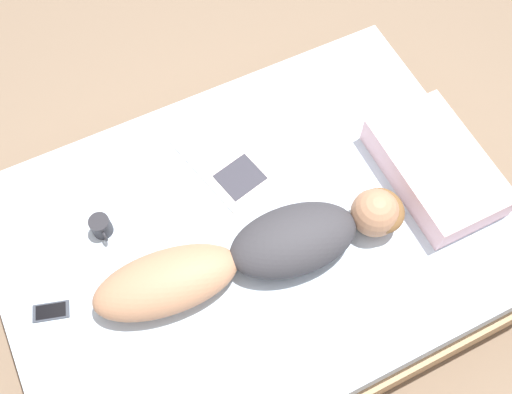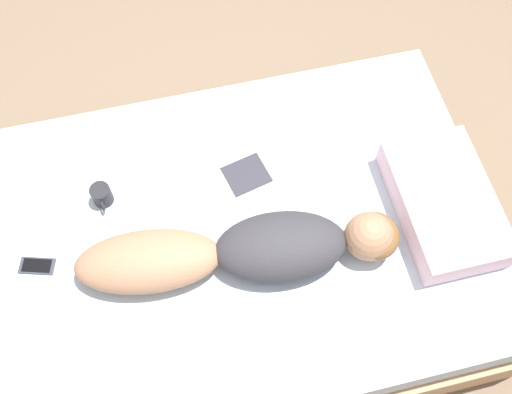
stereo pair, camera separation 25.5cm
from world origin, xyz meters
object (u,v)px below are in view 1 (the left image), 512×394
at_px(person, 261,251).
at_px(coffee_mug, 101,226).
at_px(open_magazine, 223,159).
at_px(cell_phone, 51,311).

xyz_separation_m(person, coffee_mug, (-0.41, -0.54, -0.04)).
height_order(open_magazine, cell_phone, same).
bearing_deg(person, open_magazine, -179.75).
distance_m(open_magazine, cell_phone, 0.97).
bearing_deg(cell_phone, coffee_mug, 145.01).
distance_m(open_magazine, coffee_mug, 0.61).
bearing_deg(open_magazine, person, -20.07).
bearing_deg(coffee_mug, person, 53.13).
distance_m(person, open_magazine, 0.51).
bearing_deg(person, cell_phone, -94.24).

